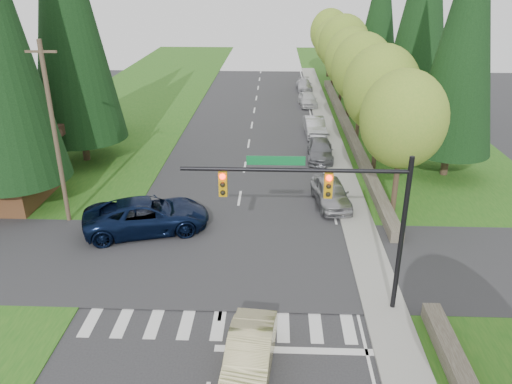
# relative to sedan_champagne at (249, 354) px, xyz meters

# --- Properties ---
(ground) EXTENTS (120.00, 120.00, 0.00)m
(ground) POSITION_rel_sedan_champagne_xyz_m (-1.38, -0.70, -0.74)
(ground) COLOR #28282B
(ground) RESTS_ON ground
(grass_east) EXTENTS (14.00, 110.00, 0.06)m
(grass_east) POSITION_rel_sedan_champagne_xyz_m (11.62, 19.30, -0.71)
(grass_east) COLOR #205717
(grass_east) RESTS_ON ground
(grass_west) EXTENTS (14.00, 110.00, 0.06)m
(grass_west) POSITION_rel_sedan_champagne_xyz_m (-14.38, 19.30, -0.71)
(grass_west) COLOR #205717
(grass_west) RESTS_ON ground
(cross_street) EXTENTS (120.00, 8.00, 0.10)m
(cross_street) POSITION_rel_sedan_champagne_xyz_m (-1.38, 7.30, -0.74)
(cross_street) COLOR #28282B
(cross_street) RESTS_ON ground
(sidewalk_east) EXTENTS (1.80, 80.00, 0.13)m
(sidewalk_east) POSITION_rel_sedan_champagne_xyz_m (5.52, 21.30, -0.67)
(sidewalk_east) COLOR gray
(sidewalk_east) RESTS_ON ground
(curb_east) EXTENTS (0.20, 80.00, 0.13)m
(curb_east) POSITION_rel_sedan_champagne_xyz_m (4.67, 21.30, -0.67)
(curb_east) COLOR gray
(curb_east) RESTS_ON ground
(stone_wall_north) EXTENTS (0.70, 40.00, 0.70)m
(stone_wall_north) POSITION_rel_sedan_champagne_xyz_m (7.22, 29.30, -0.39)
(stone_wall_north) COLOR #4C4438
(stone_wall_north) RESTS_ON ground
(traffic_signal) EXTENTS (8.70, 0.37, 6.80)m
(traffic_signal) POSITION_rel_sedan_champagne_xyz_m (2.99, 3.80, 4.25)
(traffic_signal) COLOR black
(traffic_signal) RESTS_ON ground
(utility_pole) EXTENTS (1.60, 0.24, 10.00)m
(utility_pole) POSITION_rel_sedan_champagne_xyz_m (-10.88, 11.30, 4.41)
(utility_pole) COLOR #473828
(utility_pole) RESTS_ON ground
(decid_tree_0) EXTENTS (4.80, 4.80, 8.37)m
(decid_tree_0) POSITION_rel_sedan_champagne_xyz_m (7.82, 13.30, 4.86)
(decid_tree_0) COLOR #38281C
(decid_tree_0) RESTS_ON ground
(decid_tree_1) EXTENTS (5.20, 5.20, 8.80)m
(decid_tree_1) POSITION_rel_sedan_champagne_xyz_m (7.92, 20.30, 5.06)
(decid_tree_1) COLOR #38281C
(decid_tree_1) RESTS_ON ground
(decid_tree_2) EXTENTS (5.00, 5.00, 8.82)m
(decid_tree_2) POSITION_rel_sedan_champagne_xyz_m (7.72, 27.30, 5.19)
(decid_tree_2) COLOR #38281C
(decid_tree_2) RESTS_ON ground
(decid_tree_3) EXTENTS (5.00, 5.00, 8.55)m
(decid_tree_3) POSITION_rel_sedan_champagne_xyz_m (7.82, 34.30, 4.93)
(decid_tree_3) COLOR #38281C
(decid_tree_3) RESTS_ON ground
(decid_tree_4) EXTENTS (5.40, 5.40, 9.18)m
(decid_tree_4) POSITION_rel_sedan_champagne_xyz_m (7.92, 41.30, 5.33)
(decid_tree_4) COLOR #38281C
(decid_tree_4) RESTS_ON ground
(decid_tree_5) EXTENTS (4.80, 4.80, 8.30)m
(decid_tree_5) POSITION_rel_sedan_champagne_xyz_m (7.72, 48.30, 4.80)
(decid_tree_5) COLOR #38281C
(decid_tree_5) RESTS_ON ground
(decid_tree_6) EXTENTS (5.20, 5.20, 8.86)m
(decid_tree_6) POSITION_rel_sedan_champagne_xyz_m (7.82, 55.30, 5.13)
(decid_tree_6) COLOR #38281C
(decid_tree_6) RESTS_ON ground
(conifer_w_c) EXTENTS (6.46, 6.46, 20.80)m
(conifer_w_c) POSITION_rel_sedan_champagne_xyz_m (-13.38, 21.30, 10.56)
(conifer_w_c) COLOR #38281C
(conifer_w_c) RESTS_ON ground
(conifer_w_e) EXTENTS (5.78, 5.78, 18.80)m
(conifer_w_e) POSITION_rel_sedan_champagne_xyz_m (-15.38, 27.30, 9.56)
(conifer_w_e) COLOR #38281C
(conifer_w_e) RESTS_ON ground
(conifer_e_a) EXTENTS (5.44, 5.44, 17.80)m
(conifer_e_a) POSITION_rel_sedan_champagne_xyz_m (12.62, 19.30, 9.06)
(conifer_e_a) COLOR #38281C
(conifer_e_a) RESTS_ON ground
(conifer_e_b) EXTENTS (6.12, 6.12, 19.80)m
(conifer_e_b) POSITION_rel_sedan_champagne_xyz_m (13.62, 33.30, 10.06)
(conifer_e_b) COLOR #38281C
(conifer_e_b) RESTS_ON ground
(conifer_e_c) EXTENTS (5.10, 5.10, 16.80)m
(conifer_e_c) POSITION_rel_sedan_champagne_xyz_m (12.62, 47.30, 8.55)
(conifer_e_c) COLOR #38281C
(conifer_e_c) RESTS_ON ground
(sedan_champagne) EXTENTS (1.95, 4.59, 1.47)m
(sedan_champagne) POSITION_rel_sedan_champagne_xyz_m (0.00, 0.00, 0.00)
(sedan_champagne) COLOR #D0C58B
(sedan_champagne) RESTS_ON ground
(suv_navy) EXTENTS (7.26, 4.81, 1.85)m
(suv_navy) POSITION_rel_sedan_champagne_xyz_m (-6.08, 10.30, 0.19)
(suv_navy) COLOR black
(suv_navy) RESTS_ON ground
(parked_car_a) EXTENTS (2.46, 4.86, 1.59)m
(parked_car_a) POSITION_rel_sedan_champagne_xyz_m (4.22, 14.08, 0.06)
(parked_car_a) COLOR #9E9EA2
(parked_car_a) RESTS_ON ground
(parked_car_b) EXTENTS (2.09, 4.73, 1.35)m
(parked_car_b) POSITION_rel_sedan_champagne_xyz_m (4.22, 22.32, -0.06)
(parked_car_b) COLOR slate
(parked_car_b) RESTS_ON ground
(parked_car_c) EXTENTS (1.87, 4.77, 1.54)m
(parked_car_c) POSITION_rel_sedan_champagne_xyz_m (4.22, 28.30, 0.04)
(parked_car_c) COLOR silver
(parked_car_c) RESTS_ON ground
(parked_car_d) EXTENTS (2.05, 4.41, 1.46)m
(parked_car_d) POSITION_rel_sedan_champagne_xyz_m (4.22, 38.85, -0.00)
(parked_car_d) COLOR silver
(parked_car_d) RESTS_ON ground
(parked_car_e) EXTENTS (1.95, 4.40, 1.26)m
(parked_car_e) POSITION_rel_sedan_champagne_xyz_m (4.22, 46.72, -0.11)
(parked_car_e) COLOR #B9B9BE
(parked_car_e) RESTS_ON ground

